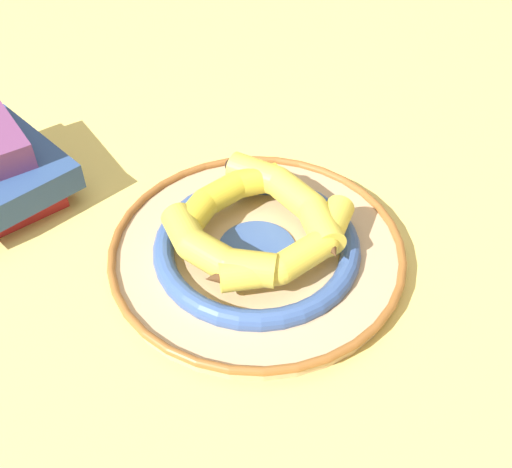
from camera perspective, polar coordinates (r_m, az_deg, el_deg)
name	(u,v)px	position (r m, az deg, el deg)	size (l,w,h in m)	color
ground_plane	(281,254)	(0.72, 2.41, -1.87)	(2.80, 2.80, 0.00)	#E5CC6B
decorative_bowl	(256,247)	(0.71, 0.00, -1.21)	(0.35, 0.35, 0.03)	tan
banana_a	(211,249)	(0.66, -4.27, -1.46)	(0.15, 0.12, 0.04)	gold
banana_b	(294,252)	(0.66, 3.67, -1.73)	(0.11, 0.19, 0.03)	yellow
banana_c	(292,199)	(0.72, 3.41, 3.37)	(0.20, 0.11, 0.04)	yellow
banana_d	(228,194)	(0.73, -2.73, 3.78)	(0.10, 0.16, 0.03)	yellow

